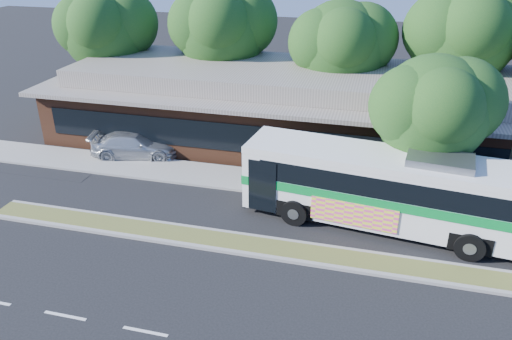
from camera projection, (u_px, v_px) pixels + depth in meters
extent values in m
plane|color=black|center=(268.00, 258.00, 20.16)|extent=(120.00, 120.00, 0.00)
cube|color=#525B26|center=(271.00, 248.00, 20.65)|extent=(26.00, 1.10, 0.15)
cube|color=gray|center=(296.00, 185.00, 25.71)|extent=(44.00, 2.60, 0.12)
cube|color=black|center=(37.00, 130.00, 32.89)|extent=(14.00, 12.00, 0.01)
cube|color=#5A2F1C|center=(316.00, 115.00, 30.78)|extent=(32.00, 10.00, 3.20)
cube|color=slate|center=(318.00, 88.00, 30.03)|extent=(33.20, 11.20, 0.24)
cube|color=slate|center=(318.00, 78.00, 29.76)|extent=(30.00, 8.00, 1.00)
cube|color=black|center=(303.00, 145.00, 26.36)|extent=(30.00, 0.06, 1.60)
cylinder|color=black|center=(112.00, 83.00, 35.70)|extent=(0.44, 0.44, 3.99)
sphere|color=#154017|center=(105.00, 30.00, 34.07)|extent=(5.80, 5.80, 5.80)
sphere|color=#154017|center=(125.00, 23.00, 33.96)|extent=(4.52, 4.52, 4.52)
cylinder|color=black|center=(223.00, 86.00, 34.74)|extent=(0.44, 0.44, 4.20)
sphere|color=#154017|center=(221.00, 29.00, 33.04)|extent=(6.00, 6.00, 6.00)
sphere|color=#154017|center=(242.00, 21.00, 32.92)|extent=(4.68, 4.68, 4.68)
cylinder|color=black|center=(336.00, 102.00, 32.18)|extent=(0.44, 0.44, 3.78)
sphere|color=#154017|center=(340.00, 47.00, 30.62)|extent=(5.60, 5.60, 5.60)
sphere|color=#154017|center=(362.00, 39.00, 30.51)|extent=(4.37, 4.37, 4.37)
cylinder|color=black|center=(450.00, 101.00, 31.35)|extent=(0.44, 0.44, 4.41)
sphere|color=#154017|center=(462.00, 36.00, 29.57)|extent=(6.20, 6.20, 6.20)
sphere|color=#154017|center=(487.00, 27.00, 29.45)|extent=(4.84, 4.84, 4.84)
cube|color=white|center=(394.00, 189.00, 21.49)|extent=(13.31, 4.34, 3.01)
cube|color=black|center=(404.00, 178.00, 21.12)|extent=(12.28, 4.27, 0.90)
cube|color=white|center=(398.00, 160.00, 20.89)|extent=(13.34, 4.37, 0.28)
cube|color=#058131|center=(394.00, 191.00, 21.53)|extent=(13.38, 4.42, 0.41)
cube|color=black|center=(253.00, 159.00, 23.47)|extent=(0.36, 2.43, 1.86)
cube|color=#F34790|center=(353.00, 214.00, 21.10)|extent=(3.68, 0.50, 1.09)
cube|color=slate|center=(440.00, 160.00, 20.23)|extent=(2.81, 2.05, 0.33)
cylinder|color=black|center=(294.00, 212.00, 22.22)|extent=(1.24, 0.53, 1.20)
cylinder|color=black|center=(311.00, 186.00, 24.51)|extent=(1.24, 0.53, 1.20)
cylinder|color=black|center=(470.00, 247.00, 19.83)|extent=(1.24, 0.53, 1.20)
cylinder|color=black|center=(470.00, 214.00, 22.12)|extent=(1.24, 0.53, 1.20)
imported|color=#B9BCC0|center=(135.00, 145.00, 28.81)|extent=(5.30, 3.06, 1.44)
cylinder|color=black|center=(422.00, 174.00, 23.43)|extent=(0.44, 0.44, 3.23)
sphere|color=#154017|center=(432.00, 111.00, 22.07)|extent=(5.00, 5.00, 5.00)
sphere|color=#154017|center=(460.00, 101.00, 21.97)|extent=(3.90, 3.90, 3.90)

